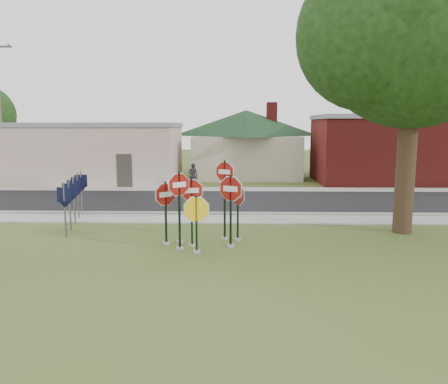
{
  "coord_description": "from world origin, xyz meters",
  "views": [
    {
      "loc": [
        1.17,
        -12.83,
        4.03
      ],
      "look_at": [
        0.78,
        2.0,
        1.75
      ],
      "focal_mm": 35.0,
      "sensor_mm": 36.0,
      "label": 1
    }
  ],
  "objects_px": {
    "stop_sign_yellow": "(196,217)",
    "pedestrian": "(193,176)",
    "stop_sign_left": "(179,199)",
    "stop_sign_center": "(192,203)",
    "oak_tree": "(414,29)"
  },
  "relations": [
    {
      "from": "stop_sign_center",
      "to": "stop_sign_yellow",
      "type": "height_order",
      "value": "stop_sign_center"
    },
    {
      "from": "oak_tree",
      "to": "pedestrian",
      "type": "bearing_deg",
      "value": 130.19
    },
    {
      "from": "stop_sign_yellow",
      "to": "stop_sign_left",
      "type": "distance_m",
      "value": 0.86
    },
    {
      "from": "stop_sign_yellow",
      "to": "stop_sign_left",
      "type": "relative_size",
      "value": 0.74
    },
    {
      "from": "stop_sign_center",
      "to": "oak_tree",
      "type": "distance_m",
      "value": 10.02
    },
    {
      "from": "stop_sign_yellow",
      "to": "pedestrian",
      "type": "height_order",
      "value": "stop_sign_yellow"
    },
    {
      "from": "stop_sign_yellow",
      "to": "oak_tree",
      "type": "distance_m",
      "value": 10.23
    },
    {
      "from": "stop_sign_center",
      "to": "stop_sign_yellow",
      "type": "bearing_deg",
      "value": -73.05
    },
    {
      "from": "stop_sign_yellow",
      "to": "pedestrian",
      "type": "bearing_deg",
      "value": 95.95
    },
    {
      "from": "stop_sign_center",
      "to": "oak_tree",
      "type": "xyz_separation_m",
      "value": [
        7.78,
        2.17,
        5.93
      ]
    },
    {
      "from": "stop_sign_yellow",
      "to": "stop_sign_center",
      "type": "bearing_deg",
      "value": 106.95
    },
    {
      "from": "stop_sign_center",
      "to": "stop_sign_left",
      "type": "relative_size",
      "value": 0.91
    },
    {
      "from": "stop_sign_yellow",
      "to": "pedestrian",
      "type": "xyz_separation_m",
      "value": [
        -1.41,
        13.49,
        -0.27
      ]
    },
    {
      "from": "stop_sign_left",
      "to": "oak_tree",
      "type": "relative_size",
      "value": 0.24
    },
    {
      "from": "stop_sign_left",
      "to": "stop_sign_center",
      "type": "bearing_deg",
      "value": 42.68
    }
  ]
}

